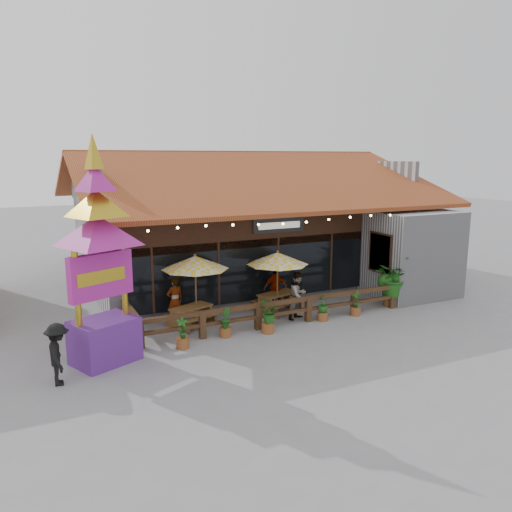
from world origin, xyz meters
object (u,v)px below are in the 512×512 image
umbrella_right (277,259)px  thai_sign_tower (98,237)px  tropical_plant (392,278)px  picnic_table_left (191,313)px  picnic_table_right (278,299)px  umbrella_left (195,263)px  pedestrian (58,354)px

umbrella_right → thai_sign_tower: 6.93m
tropical_plant → picnic_table_left: bearing=172.4°
picnic_table_left → picnic_table_right: size_ratio=0.99×
umbrella_left → picnic_table_left: bearing=-140.2°
umbrella_left → pedestrian: 5.86m
umbrella_left → thai_sign_tower: size_ratio=0.43×
umbrella_left → umbrella_right: (3.06, -0.33, -0.06)m
umbrella_left → picnic_table_left: umbrella_left is taller
picnic_table_right → tropical_plant: (4.42, -1.19, 0.64)m
picnic_table_left → umbrella_right: bearing=-1.8°
umbrella_right → pedestrian: 8.41m
umbrella_right → picnic_table_left: 3.71m
umbrella_right → thai_sign_tower: thai_sign_tower is taller
umbrella_left → umbrella_right: 3.07m
tropical_plant → umbrella_right: bearing=168.2°
pedestrian → umbrella_right: bearing=-69.6°
thai_sign_tower → pedestrian: (-1.31, -0.98, -2.83)m
picnic_table_right → tropical_plant: tropical_plant is taller
picnic_table_right → pedestrian: 8.55m
picnic_table_right → tropical_plant: 4.62m
tropical_plant → pedestrian: tropical_plant is taller
umbrella_left → pedestrian: (-4.77, -3.11, -1.37)m
picnic_table_left → tropical_plant: tropical_plant is taller
umbrella_left → tropical_plant: (7.63, -1.28, -1.04)m
picnic_table_right → thai_sign_tower: thai_sign_tower is taller
picnic_table_left → pedestrian: pedestrian is taller
umbrella_right → umbrella_left: bearing=173.9°
pedestrian → picnic_table_left: bearing=-56.6°
thai_sign_tower → pedestrian: 3.27m
picnic_table_left → tropical_plant: 8.00m
picnic_table_right → pedestrian: size_ratio=1.13×
umbrella_left → picnic_table_left: (-0.26, -0.22, -1.71)m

